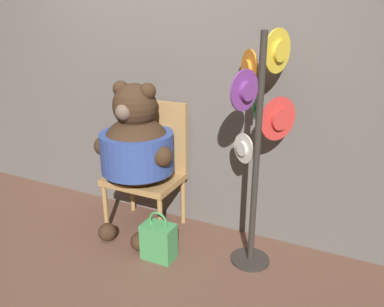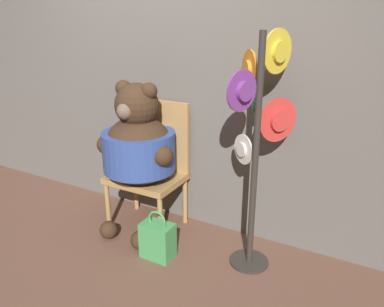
{
  "view_description": "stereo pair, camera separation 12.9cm",
  "coord_description": "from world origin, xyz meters",
  "px_view_note": "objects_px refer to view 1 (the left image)",
  "views": [
    {
      "loc": [
        1.47,
        -1.98,
        1.68
      ],
      "look_at": [
        0.37,
        0.3,
        0.76
      ],
      "focal_mm": 35.0,
      "sensor_mm": 36.0,
      "label": 1
    },
    {
      "loc": [
        1.59,
        -1.92,
        1.68
      ],
      "look_at": [
        0.37,
        0.3,
        0.76
      ],
      "focal_mm": 35.0,
      "sensor_mm": 36.0,
      "label": 2
    }
  ],
  "objects_px": {
    "teddy_bear": "(137,147)",
    "chair": "(149,162)",
    "handbag_on_ground": "(159,241)",
    "hat_display_rack": "(259,127)"
  },
  "relations": [
    {
      "from": "hat_display_rack",
      "to": "chair",
      "type": "bearing_deg",
      "value": 172.93
    },
    {
      "from": "chair",
      "to": "teddy_bear",
      "type": "distance_m",
      "value": 0.24
    },
    {
      "from": "handbag_on_ground",
      "to": "hat_display_rack",
      "type": "bearing_deg",
      "value": 27.23
    },
    {
      "from": "chair",
      "to": "handbag_on_ground",
      "type": "height_order",
      "value": "chair"
    },
    {
      "from": "teddy_bear",
      "to": "hat_display_rack",
      "type": "xyz_separation_m",
      "value": [
        0.94,
        0.05,
        0.27
      ]
    },
    {
      "from": "teddy_bear",
      "to": "handbag_on_ground",
      "type": "bearing_deg",
      "value": -38.43
    },
    {
      "from": "handbag_on_ground",
      "to": "teddy_bear",
      "type": "bearing_deg",
      "value": 141.57
    },
    {
      "from": "chair",
      "to": "teddy_bear",
      "type": "relative_size",
      "value": 0.85
    },
    {
      "from": "teddy_bear",
      "to": "hat_display_rack",
      "type": "relative_size",
      "value": 0.76
    },
    {
      "from": "teddy_bear",
      "to": "chair",
      "type": "bearing_deg",
      "value": 88.9
    }
  ]
}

